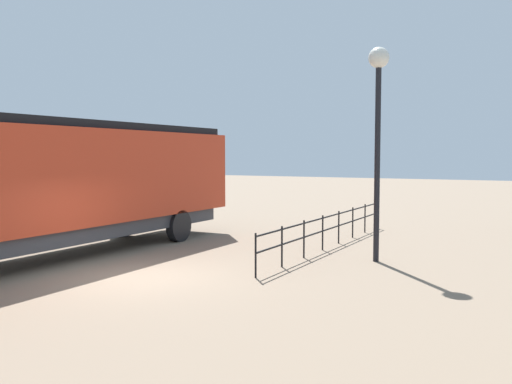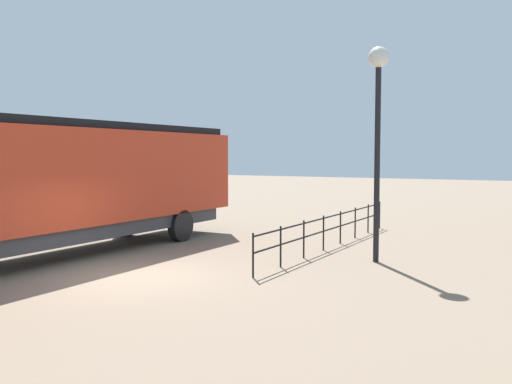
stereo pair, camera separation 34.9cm
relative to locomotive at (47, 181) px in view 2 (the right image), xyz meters
name	(u,v)px [view 2 (the right image)]	position (x,y,z in m)	size (l,w,h in m)	color
ground_plane	(135,277)	(3.72, -0.54, -2.26)	(120.00, 120.00, 0.00)	#84705B
locomotive	(47,181)	(0.00, 0.00, 0.00)	(2.83, 16.03, 4.02)	red
lamp_post	(378,102)	(8.35, 4.29, 2.21)	(0.58, 0.58, 6.01)	black
platform_fence	(332,225)	(6.33, 6.08, -1.55)	(0.05, 10.59, 1.11)	black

